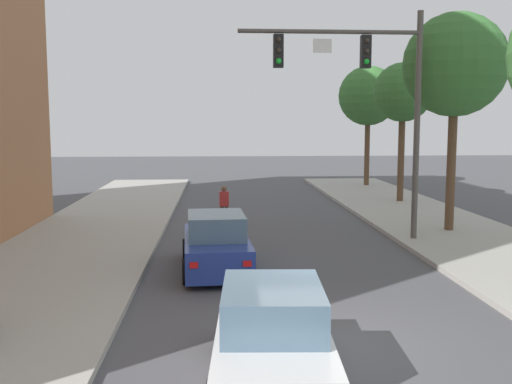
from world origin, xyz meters
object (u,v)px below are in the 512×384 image
(car_following_white, at_px, (272,339))
(street_tree_third, at_px, (403,93))
(traffic_signal_mast, at_px, (368,83))
(car_lead_blue, at_px, (216,245))
(street_tree_farthest, at_px, (368,96))
(street_tree_second, at_px, (455,66))
(pedestrian_crossing_road, at_px, (224,204))

(car_following_white, distance_m, street_tree_third, 22.02)
(traffic_signal_mast, relative_size, car_lead_blue, 1.74)
(traffic_signal_mast, xyz_separation_m, car_lead_blue, (-5.00, -3.39, -4.59))
(street_tree_third, bearing_deg, traffic_signal_mast, -113.92)
(traffic_signal_mast, distance_m, car_lead_blue, 7.59)
(street_tree_third, distance_m, street_tree_farthest, 7.53)
(traffic_signal_mast, height_order, street_tree_third, traffic_signal_mast)
(car_lead_blue, xyz_separation_m, street_tree_farthest, (9.37, 20.27, 4.92))
(car_lead_blue, bearing_deg, street_tree_second, 29.68)
(car_following_white, xyz_separation_m, street_tree_farthest, (8.50, 27.37, 4.92))
(car_following_white, xyz_separation_m, street_tree_second, (7.60, 11.93, 5.31))
(car_following_white, bearing_deg, car_lead_blue, 97.02)
(car_following_white, relative_size, street_tree_second, 0.56)
(street_tree_second, distance_m, street_tree_third, 7.96)
(car_lead_blue, distance_m, pedestrian_crossing_road, 6.58)
(traffic_signal_mast, relative_size, street_tree_third, 1.10)
(car_lead_blue, height_order, pedestrian_crossing_road, pedestrian_crossing_road)
(car_lead_blue, distance_m, street_tree_farthest, 22.86)
(traffic_signal_mast, xyz_separation_m, car_following_white, (-4.12, -10.49, -4.59))
(car_lead_blue, relative_size, street_tree_second, 0.56)
(car_lead_blue, relative_size, pedestrian_crossing_road, 2.63)
(street_tree_third, bearing_deg, street_tree_second, -94.82)
(car_lead_blue, height_order, street_tree_third, street_tree_third)
(pedestrian_crossing_road, bearing_deg, street_tree_farthest, 56.49)
(pedestrian_crossing_road, distance_m, street_tree_farthest, 17.09)
(car_following_white, relative_size, street_tree_farthest, 0.59)
(car_lead_blue, relative_size, car_following_white, 1.00)
(street_tree_farthest, bearing_deg, street_tree_second, -93.31)
(traffic_signal_mast, bearing_deg, car_following_white, -111.44)
(car_lead_blue, bearing_deg, street_tree_farthest, 65.19)
(traffic_signal_mast, xyz_separation_m, street_tree_third, (4.15, 9.36, 0.14))
(pedestrian_crossing_road, distance_m, street_tree_third, 11.70)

